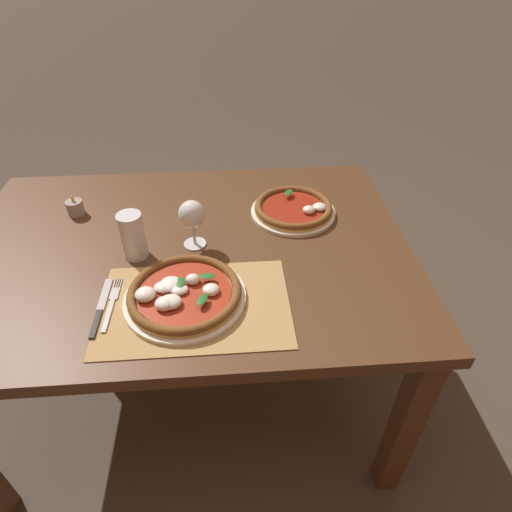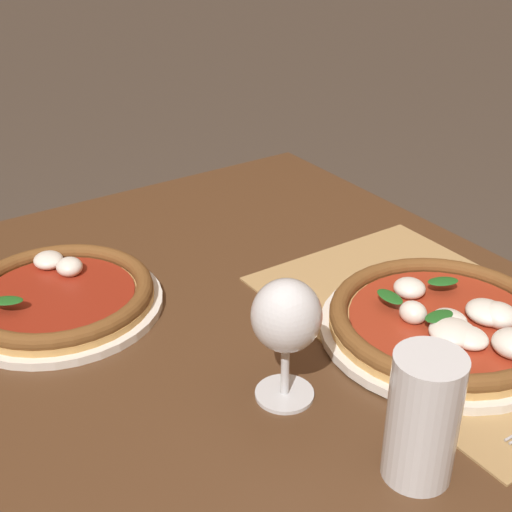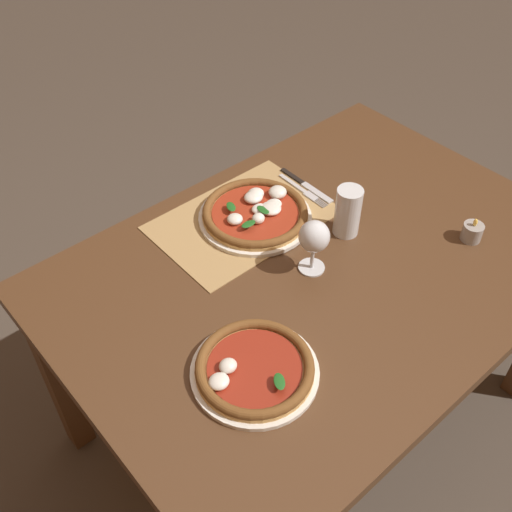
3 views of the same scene
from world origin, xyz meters
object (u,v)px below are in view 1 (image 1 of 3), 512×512
at_px(wine_glass, 192,216).
at_px(votive_candle, 75,208).
at_px(pizza_far, 294,209).
at_px(knife, 101,307).
at_px(pint_glass, 133,237).
at_px(pizza_near, 183,294).
at_px(fork, 112,303).

height_order(wine_glass, votive_candle, wine_glass).
height_order(pizza_far, knife, pizza_far).
xyz_separation_m(wine_glass, pint_glass, (-0.17, -0.04, -0.04)).
bearing_deg(pizza_near, knife, -176.43).
xyz_separation_m(pizza_far, wine_glass, (-0.33, -0.15, 0.09)).
bearing_deg(pint_glass, pizza_near, -53.22).
xyz_separation_m(wine_glass, votive_candle, (-0.41, 0.21, -0.08)).
bearing_deg(fork, pint_glass, 80.19).
bearing_deg(pizza_far, fork, -143.54).
height_order(pizza_far, fork, pizza_far).
distance_m(pizza_far, fork, 0.67).
bearing_deg(fork, pizza_far, 36.46).
relative_size(pizza_far, pint_glass, 1.99).
distance_m(wine_glass, pint_glass, 0.18).
xyz_separation_m(wine_glass, fork, (-0.21, -0.25, -0.10)).
relative_size(pizza_near, wine_glass, 2.09).
height_order(pizza_far, wine_glass, wine_glass).
height_order(fork, votive_candle, votive_candle).
bearing_deg(knife, pizza_near, 3.57).
xyz_separation_m(pizza_near, votive_candle, (-0.39, 0.45, -0.00)).
xyz_separation_m(pint_glass, knife, (-0.06, -0.22, -0.06)).
xyz_separation_m(pint_glass, votive_candle, (-0.24, 0.25, -0.05)).
bearing_deg(pizza_far, knife, -144.05).
bearing_deg(votive_candle, pizza_far, -4.30).
height_order(fork, knife, knife).
bearing_deg(knife, pizza_far, 35.95).
xyz_separation_m(pizza_near, wine_glass, (0.02, 0.25, 0.08)).
relative_size(pizza_far, fork, 1.44).
bearing_deg(pizza_far, pint_glass, -159.14).
xyz_separation_m(wine_glass, knife, (-0.23, -0.26, -0.10)).
distance_m(wine_glass, fork, 0.34).
bearing_deg(fork, votive_candle, 113.91).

